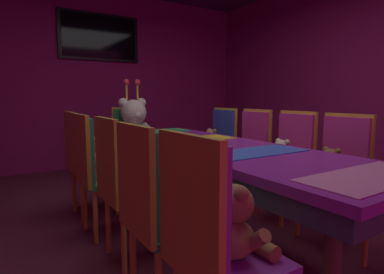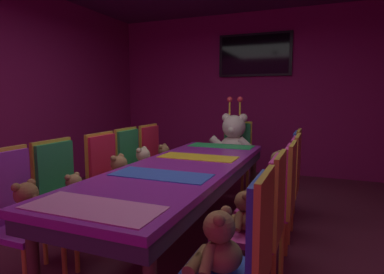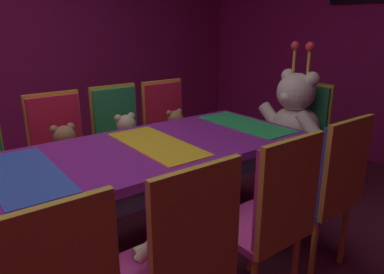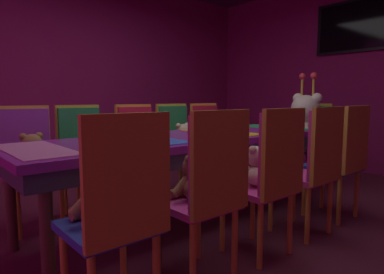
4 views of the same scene
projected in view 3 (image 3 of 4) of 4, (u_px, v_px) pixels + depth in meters
ground_plane at (107, 267)px, 2.25m from camera, size 7.90×7.90×0.00m
banquet_table at (99, 171)px, 2.06m from camera, size 0.90×2.78×0.75m
chair_left_2 at (60, 144)px, 2.70m from camera, size 0.42×0.41×0.98m
teddy_left_2 at (66, 149)px, 2.59m from camera, size 0.27×0.34×0.32m
chair_left_3 at (119, 132)px, 3.03m from camera, size 0.42×0.41×0.98m
teddy_left_3 at (127, 136)px, 2.92m from camera, size 0.26×0.34×0.32m
chair_left_4 at (167, 123)px, 3.29m from camera, size 0.42×0.41×0.98m
teddy_left_4 at (176, 128)px, 3.19m from camera, size 0.24×0.31×0.29m
chair_right_2 at (185, 250)px, 1.43m from camera, size 0.42×0.41×0.98m
teddy_right_2 at (166, 238)px, 1.54m from camera, size 0.23×0.29×0.28m
chair_right_3 at (275, 210)px, 1.74m from camera, size 0.42×0.41×0.98m
chair_right_4 at (331, 182)px, 2.06m from camera, size 0.42×0.41×0.98m
teddy_right_4 at (310, 176)px, 2.17m from camera, size 0.23×0.30×0.28m
throne_chair at (304, 126)px, 3.19m from camera, size 0.41×0.42×0.98m
king_teddy_bear at (293, 114)px, 3.05m from camera, size 0.68×0.53×0.88m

